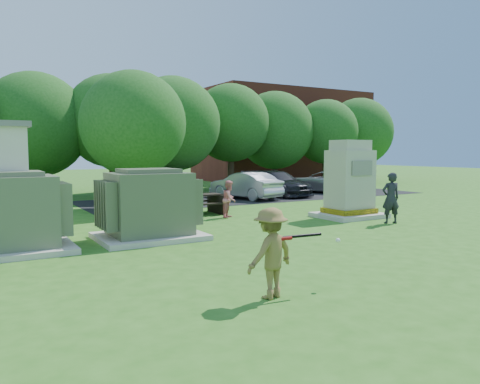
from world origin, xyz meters
TOP-DOWN VIEW (x-y plane):
  - ground at (0.00, 0.00)m, footprint 120.00×120.00m
  - brick_building at (18.00, 27.00)m, footprint 15.00×8.00m
  - parking_strip at (7.00, 13.50)m, footprint 20.00×6.00m
  - transformer_left at (-6.50, 4.50)m, footprint 3.00×2.40m
  - transformer_right at (-2.80, 4.50)m, footprint 3.00×2.40m
  - generator_cabinet at (5.47, 4.89)m, footprint 2.47×2.02m
  - picnic_table at (0.70, 8.62)m, footprint 1.93×1.45m
  - batter at (-2.85, -1.92)m, footprint 1.14×0.82m
  - person_by_generator at (5.63, 2.98)m, footprint 0.77×0.63m
  - person_at_picnic at (1.39, 7.19)m, footprint 0.89×0.88m
  - person_walking_right at (9.45, 7.86)m, footprint 0.70×1.02m
  - car_white at (0.93, 13.59)m, footprint 3.15×4.33m
  - car_silver_a at (5.64, 13.07)m, footprint 2.43×4.61m
  - car_dark at (8.12, 13.65)m, footprint 2.33×5.07m
  - car_silver_b at (11.93, 13.79)m, footprint 3.30×5.26m
  - batting_equipment at (-2.13, -1.97)m, footprint 1.43×0.17m
  - tree_row at (1.75, 18.50)m, footprint 41.30×13.30m

SIDE VIEW (x-z plane):
  - ground at x=0.00m, z-range 0.00..0.00m
  - parking_strip at x=7.00m, z-range 0.00..0.01m
  - picnic_table at x=0.70m, z-range 0.10..0.93m
  - car_silver_b at x=11.93m, z-range 0.00..1.36m
  - car_white at x=0.93m, z-range 0.00..1.37m
  - car_dark at x=8.12m, z-range 0.00..1.44m
  - person_at_picnic at x=1.39m, z-range 0.00..1.44m
  - car_silver_a at x=5.64m, z-range 0.00..1.45m
  - batter at x=-2.85m, z-range 0.00..1.60m
  - person_walking_right at x=9.45m, z-range 0.00..1.60m
  - person_by_generator at x=5.63m, z-range 0.00..1.82m
  - transformer_left at x=-6.50m, z-range -0.07..2.00m
  - transformer_right at x=-2.80m, z-range -0.07..2.00m
  - batting_equipment at x=-2.13m, z-range 0.89..1.14m
  - generator_cabinet at x=5.47m, z-range -0.19..2.82m
  - brick_building at x=18.00m, z-range 0.00..8.00m
  - tree_row at x=1.75m, z-range 0.50..7.80m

